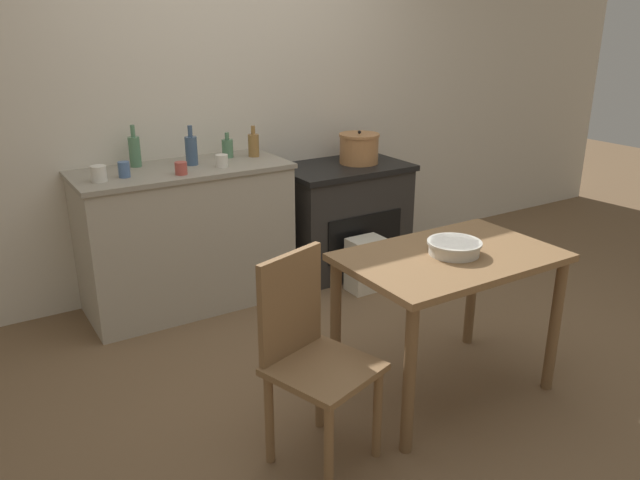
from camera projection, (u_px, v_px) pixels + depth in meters
The scene contains 17 objects.
ground_plane at pixel (359, 364), 3.49m from camera, with size 14.00×14.00×0.00m, color brown.
wall_back at pixel (231, 102), 4.32m from camera, with size 8.00×0.07×2.55m.
counter_cabinet at pixel (186, 237), 4.09m from camera, with size 1.35×0.61×0.94m.
stove at pixel (342, 217), 4.71m from camera, with size 0.94×0.63×0.80m.
work_table at pixel (449, 277), 3.05m from camera, with size 1.04×0.67×0.75m.
chair at pixel (311, 354), 2.63m from camera, with size 0.50×0.50×0.92m.
flour_sack at pixel (366, 264), 4.37m from camera, with size 0.25×0.18×0.38m, color beige.
stock_pot at pixel (359, 148), 4.59m from camera, with size 0.30×0.30×0.24m.
mixing_bowl_large at pixel (454, 247), 3.00m from camera, with size 0.26×0.26×0.07m.
bottle_far_left at pixel (228, 148), 4.18m from camera, with size 0.08×0.08×0.17m.
bottle_left at pixel (135, 151), 3.91m from camera, with size 0.07×0.07×0.26m.
bottle_mid_left at pixel (254, 145), 4.20m from camera, with size 0.07×0.07×0.21m.
bottle_center_left at pixel (191, 150), 3.96m from camera, with size 0.08×0.08×0.25m.
cup_center at pixel (181, 168), 3.74m from camera, with size 0.07×0.07×0.08m, color #B74C42.
cup_center_right at pixel (124, 169), 3.67m from camera, with size 0.07×0.07×0.09m, color #4C6B99.
cup_mid_right at pixel (99, 174), 3.57m from camera, with size 0.09×0.09×0.09m, color silver.
cup_right at pixel (222, 161), 3.92m from camera, with size 0.08×0.08×0.08m, color silver.
Camera 1 is at (-1.80, -2.47, 1.84)m, focal length 35.00 mm.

